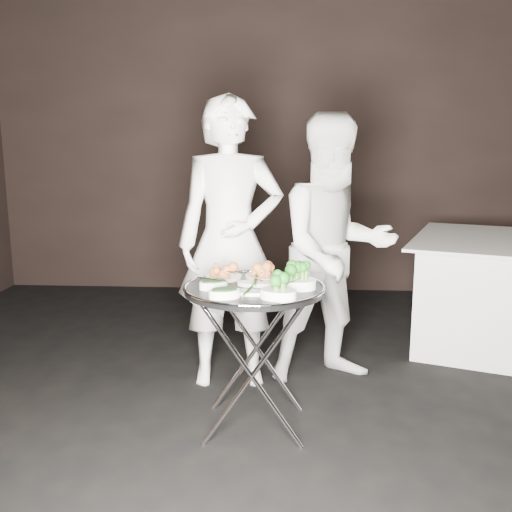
# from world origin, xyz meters

# --- Properties ---
(floor) EXTENTS (6.00, 7.00, 0.05)m
(floor) POSITION_xyz_m (0.00, 0.00, -0.03)
(floor) COLOR black
(floor) RESTS_ON ground
(wall_back) EXTENTS (6.00, 0.05, 3.00)m
(wall_back) POSITION_xyz_m (0.00, 3.52, 1.50)
(wall_back) COLOR black
(wall_back) RESTS_ON floor
(tray_stand) EXTENTS (0.54, 0.46, 0.80)m
(tray_stand) POSITION_xyz_m (-0.10, 0.40, 0.45)
(tray_stand) COLOR silver
(tray_stand) RESTS_ON floor
(serving_tray) EXTENTS (0.76, 0.76, 0.04)m
(serving_tray) POSITION_xyz_m (-0.10, 0.40, 0.80)
(serving_tray) COLOR black
(serving_tray) RESTS_ON tray_stand
(potato_plate_a) EXTENTS (0.21, 0.21, 0.07)m
(potato_plate_a) POSITION_xyz_m (-0.28, 0.57, 0.85)
(potato_plate_a) COLOR beige
(potato_plate_a) RESTS_ON serving_tray
(potato_plate_b) EXTENTS (0.21, 0.21, 0.08)m
(potato_plate_b) POSITION_xyz_m (-0.06, 0.60, 0.85)
(potato_plate_b) COLOR beige
(potato_plate_b) RESTS_ON serving_tray
(greens_bowl) EXTENTS (0.13, 0.13, 0.08)m
(greens_bowl) POSITION_xyz_m (0.14, 0.54, 0.85)
(greens_bowl) COLOR white
(greens_bowl) RESTS_ON serving_tray
(asparagus_plate_a) EXTENTS (0.20, 0.11, 0.04)m
(asparagus_plate_a) POSITION_xyz_m (-0.09, 0.42, 0.83)
(asparagus_plate_a) COLOR white
(asparagus_plate_a) RESTS_ON serving_tray
(asparagus_plate_b) EXTENTS (0.18, 0.12, 0.03)m
(asparagus_plate_b) POSITION_xyz_m (-0.12, 0.24, 0.83)
(asparagus_plate_b) COLOR white
(asparagus_plate_b) RESTS_ON serving_tray
(spinach_bowl_a) EXTENTS (0.18, 0.15, 0.06)m
(spinach_bowl_a) POSITION_xyz_m (-0.31, 0.34, 0.84)
(spinach_bowl_a) COLOR white
(spinach_bowl_a) RESTS_ON serving_tray
(spinach_bowl_b) EXTENTS (0.19, 0.15, 0.06)m
(spinach_bowl_b) POSITION_xyz_m (-0.23, 0.16, 0.84)
(spinach_bowl_b) COLOR white
(spinach_bowl_b) RESTS_ON serving_tray
(broccoli_bowl_a) EXTENTS (0.20, 0.15, 0.08)m
(broccoli_bowl_a) POSITION_xyz_m (0.13, 0.36, 0.85)
(broccoli_bowl_a) COLOR white
(broccoli_bowl_a) RESTS_ON serving_tray
(broccoli_bowl_b) EXTENTS (0.22, 0.18, 0.08)m
(broccoli_bowl_b) POSITION_xyz_m (0.03, 0.16, 0.85)
(broccoli_bowl_b) COLOR white
(broccoli_bowl_b) RESTS_ON serving_tray
(serving_utensils) EXTENTS (0.58, 0.44, 0.01)m
(serving_utensils) POSITION_xyz_m (-0.08, 0.47, 0.86)
(serving_utensils) COLOR silver
(serving_utensils) RESTS_ON serving_tray
(waiter_left) EXTENTS (0.73, 0.53, 1.87)m
(waiter_left) POSITION_xyz_m (-0.29, 1.05, 0.94)
(waiter_left) COLOR white
(waiter_left) RESTS_ON floor
(waiter_right) EXTENTS (1.03, 0.91, 1.76)m
(waiter_right) POSITION_xyz_m (0.39, 1.13, 0.88)
(waiter_right) COLOR white
(waiter_right) RESTS_ON floor
(dining_table) EXTENTS (1.48, 1.48, 0.84)m
(dining_table) POSITION_xyz_m (1.82, 1.84, 0.42)
(dining_table) COLOR silver
(dining_table) RESTS_ON floor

